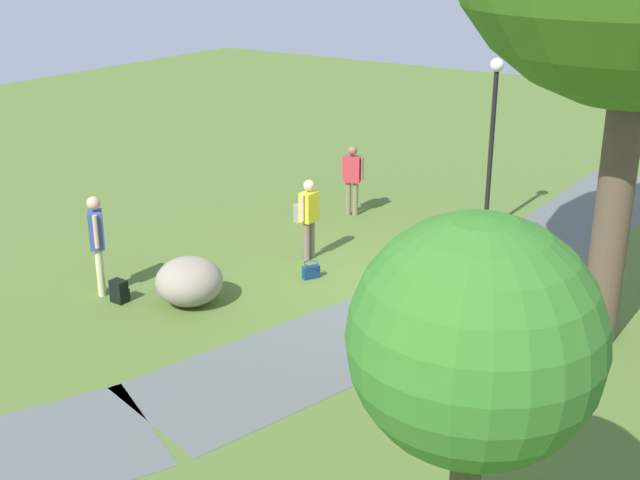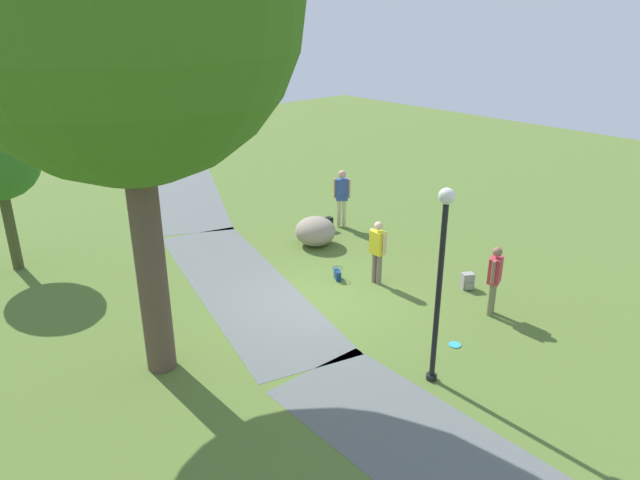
# 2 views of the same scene
# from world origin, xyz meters

# --- Properties ---
(ground_plane) EXTENTS (48.00, 48.00, 0.00)m
(ground_plane) POSITION_xyz_m (0.00, 0.00, 0.00)
(ground_plane) COLOR #536C2D
(footpath_segment_near) EXTENTS (8.05, 2.42, 0.01)m
(footpath_segment_near) POSITION_xyz_m (-6.00, 1.88, 0.00)
(footpath_segment_near) COLOR #595F5E
(footpath_segment_near) RESTS_ON ground
(footpath_segment_mid) EXTENTS (8.30, 4.23, 0.01)m
(footpath_segment_mid) POSITION_xyz_m (1.86, 0.74, 0.00)
(footpath_segment_mid) COLOR #595F5E
(footpath_segment_mid) RESTS_ON ground
(young_tree_near_path) EXTENTS (2.10, 2.10, 4.00)m
(young_tree_near_path) POSITION_xyz_m (6.60, 4.53, 2.92)
(young_tree_near_path) COLOR #424726
(young_tree_near_path) RESTS_ON ground
(lamp_post) EXTENTS (0.28, 0.28, 3.67)m
(lamp_post) POSITION_xyz_m (-3.69, 0.36, 2.26)
(lamp_post) COLOR black
(lamp_post) RESTS_ON ground
(lawn_boulder) EXTENTS (1.53, 1.53, 0.83)m
(lawn_boulder) POSITION_xyz_m (2.64, -2.35, 0.41)
(lawn_boulder) COLOR gray
(lawn_boulder) RESTS_ON ground
(woman_with_handbag) EXTENTS (0.52, 0.25, 1.61)m
(woman_with_handbag) POSITION_xyz_m (-0.23, -1.84, 0.93)
(woman_with_handbag) COLOR #76675A
(woman_with_handbag) RESTS_ON ground
(man_near_boulder) EXTENTS (0.42, 0.43, 1.80)m
(man_near_boulder) POSITION_xyz_m (3.22, -3.93, 1.06)
(man_near_boulder) COLOR beige
(man_near_boulder) RESTS_ON ground
(passerby_on_path) EXTENTS (0.35, 0.49, 1.60)m
(passerby_on_path) POSITION_xyz_m (-3.00, -2.59, 0.92)
(passerby_on_path) COLOR olive
(passerby_on_path) RESTS_ON ground
(handbag_on_grass) EXTENTS (0.37, 0.37, 0.31)m
(handbag_on_grass) POSITION_xyz_m (0.56, -1.26, 0.14)
(handbag_on_grass) COLOR navy
(handbag_on_grass) RESTS_ON ground
(backpack_by_boulder) EXTENTS (0.27, 0.29, 0.40)m
(backpack_by_boulder) POSITION_xyz_m (3.27, -3.41, 0.19)
(backpack_by_boulder) COLOR black
(backpack_by_boulder) RESTS_ON ground
(spare_backpack_on_lawn) EXTENTS (0.34, 0.34, 0.40)m
(spare_backpack_on_lawn) POSITION_xyz_m (-1.92, -3.25, 0.19)
(spare_backpack_on_lawn) COLOR gray
(spare_backpack_on_lawn) RESTS_ON ground
(frisbee_on_grass) EXTENTS (0.25, 0.25, 0.02)m
(frisbee_on_grass) POSITION_xyz_m (-3.28, -0.92, 0.01)
(frisbee_on_grass) COLOR #32A8CB
(frisbee_on_grass) RESTS_ON ground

